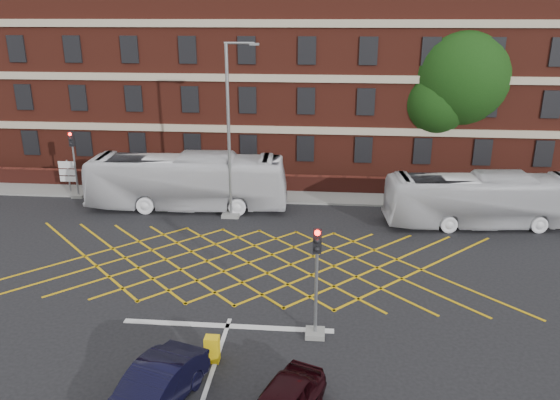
# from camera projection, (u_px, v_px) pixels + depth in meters

# --- Properties ---
(ground) EXTENTS (120.00, 120.00, 0.00)m
(ground) POSITION_uv_depth(u_px,v_px,m) (242.00, 283.00, 23.81)
(ground) COLOR black
(ground) RESTS_ON ground
(victorian_building) EXTENTS (51.00, 12.17, 20.40)m
(victorian_building) POSITION_uv_depth(u_px,v_px,m) (287.00, 58.00, 41.95)
(victorian_building) COLOR #5A2117
(victorian_building) RESTS_ON ground
(boundary_wall) EXTENTS (56.00, 0.50, 1.10)m
(boundary_wall) POSITION_uv_depth(u_px,v_px,m) (273.00, 183.00, 35.87)
(boundary_wall) COLOR #4F1C15
(boundary_wall) RESTS_ON ground
(far_pavement) EXTENTS (60.00, 3.00, 0.12)m
(far_pavement) POSITION_uv_depth(u_px,v_px,m) (271.00, 195.00, 35.09)
(far_pavement) COLOR slate
(far_pavement) RESTS_ON ground
(box_junction_hatching) EXTENTS (8.22, 8.22, 0.02)m
(box_junction_hatching) POSITION_uv_depth(u_px,v_px,m) (249.00, 263.00, 25.69)
(box_junction_hatching) COLOR #CC990C
(box_junction_hatching) RESTS_ON ground
(stop_line) EXTENTS (8.00, 0.30, 0.02)m
(stop_line) POSITION_uv_depth(u_px,v_px,m) (227.00, 326.00, 20.52)
(stop_line) COLOR silver
(stop_line) RESTS_ON ground
(bus_left) EXTENTS (11.95, 3.26, 3.30)m
(bus_left) POSITION_uv_depth(u_px,v_px,m) (187.00, 181.00, 32.45)
(bus_left) COLOR silver
(bus_left) RESTS_ON ground
(bus_right) EXTENTS (10.69, 3.34, 2.93)m
(bus_right) POSITION_uv_depth(u_px,v_px,m) (482.00, 200.00, 29.77)
(bus_right) COLOR silver
(bus_right) RESTS_ON ground
(car_navy) EXTENTS (2.64, 4.47, 1.39)m
(car_navy) POSITION_uv_depth(u_px,v_px,m) (153.00, 390.00, 15.99)
(car_navy) COLOR black
(car_navy) RESTS_ON ground
(deciduous_tree) EXTENTS (7.54, 7.26, 10.70)m
(deciduous_tree) POSITION_uv_depth(u_px,v_px,m) (456.00, 83.00, 37.52)
(deciduous_tree) COLOR black
(deciduous_tree) RESTS_ON ground
(traffic_light_near) EXTENTS (0.70, 0.70, 4.27)m
(traffic_light_near) POSITION_uv_depth(u_px,v_px,m) (316.00, 293.00, 19.34)
(traffic_light_near) COLOR slate
(traffic_light_near) RESTS_ON ground
(traffic_light_far) EXTENTS (0.70, 0.70, 4.27)m
(traffic_light_far) POSITION_uv_depth(u_px,v_px,m) (76.00, 171.00, 34.26)
(traffic_light_far) COLOR slate
(traffic_light_far) RESTS_ON ground
(street_lamp) EXTENTS (2.25, 1.00, 9.72)m
(street_lamp) POSITION_uv_depth(u_px,v_px,m) (231.00, 159.00, 30.49)
(street_lamp) COLOR slate
(street_lamp) RESTS_ON ground
(direction_signs) EXTENTS (1.10, 0.16, 2.20)m
(direction_signs) POSITION_uv_depth(u_px,v_px,m) (68.00, 172.00, 35.23)
(direction_signs) COLOR gray
(direction_signs) RESTS_ON ground
(utility_cabinet) EXTENTS (0.48, 0.39, 0.93)m
(utility_cabinet) POSITION_uv_depth(u_px,v_px,m) (212.00, 349.00, 18.32)
(utility_cabinet) COLOR yellow
(utility_cabinet) RESTS_ON ground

